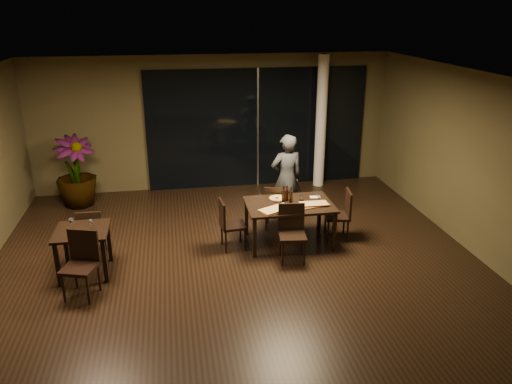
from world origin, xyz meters
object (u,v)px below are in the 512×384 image
at_px(chair_main_left, 228,222).
at_px(chair_side_far, 91,231).
at_px(chair_main_far, 276,205).
at_px(diner, 286,178).
at_px(bottle_b, 291,195).
at_px(chair_main_right, 342,212).
at_px(potted_plant, 76,172).
at_px(chair_main_near, 292,229).
at_px(bottle_c, 287,193).
at_px(bottle_a, 284,194).
at_px(main_table, 289,208).
at_px(side_table, 83,237).
at_px(chair_side_near, 82,260).

xyz_separation_m(chair_main_left, chair_side_far, (-2.28, 0.07, -0.02)).
height_order(chair_main_far, chair_side_far, chair_main_far).
distance_m(chair_side_far, diner, 3.69).
bearing_deg(bottle_b, chair_main_right, -2.03).
bearing_deg(potted_plant, chair_main_far, -26.49).
xyz_separation_m(chair_main_right, chair_side_far, (-4.33, 0.02, -0.03)).
distance_m(chair_main_near, bottle_c, 0.81).
distance_m(bottle_a, bottle_c, 0.10).
bearing_deg(chair_main_far, main_table, 117.06).
relative_size(side_table, diner, 0.46).
bearing_deg(chair_main_near, main_table, 87.74).
bearing_deg(chair_main_right, chair_side_near, -66.71).
distance_m(side_table, bottle_c, 3.46).
bearing_deg(chair_main_left, main_table, -93.87).
xyz_separation_m(chair_side_near, bottle_a, (3.25, 1.18, 0.36)).
relative_size(potted_plant, bottle_a, 4.85).
distance_m(chair_main_far, chair_side_far, 3.29).
height_order(chair_main_left, chair_main_right, chair_main_right).
relative_size(bottle_a, bottle_c, 1.09).
xyz_separation_m(chair_main_far, chair_side_near, (-3.22, -1.70, 0.05)).
distance_m(side_table, diner, 3.90).
bearing_deg(chair_side_near, chair_main_near, 27.07).
xyz_separation_m(chair_main_right, bottle_c, (-0.98, 0.13, 0.38)).
height_order(chair_main_left, chair_side_near, chair_side_near).
bearing_deg(bottle_a, chair_main_far, 92.79).
bearing_deg(diner, bottle_a, 66.33).
distance_m(chair_main_far, chair_main_left, 1.15).
bearing_deg(chair_main_left, bottle_a, -89.23).
bearing_deg(chair_side_near, chair_main_right, 32.31).
height_order(chair_main_left, bottle_a, bottle_a).
relative_size(chair_main_left, bottle_a, 2.91).
height_order(chair_main_near, bottle_c, bottle_c).
distance_m(main_table, chair_side_far, 3.36).
xyz_separation_m(chair_main_far, chair_side_far, (-3.24, -0.56, -0.01)).
relative_size(chair_side_near, potted_plant, 0.66).
height_order(chair_main_far, chair_main_right, chair_main_right).
relative_size(main_table, side_table, 1.88).
relative_size(chair_main_left, potted_plant, 0.60).
xyz_separation_m(potted_plant, bottle_c, (3.94, -2.36, 0.15)).
relative_size(side_table, bottle_b, 2.77).
xyz_separation_m(chair_main_near, potted_plant, (-3.86, 3.08, 0.22)).
bearing_deg(chair_side_near, chair_side_far, 108.69).
distance_m(chair_main_left, chair_main_right, 2.05).
relative_size(main_table, bottle_b, 5.20).
relative_size(chair_main_right, bottle_b, 3.17).
relative_size(chair_main_far, bottle_b, 3.04).
distance_m(main_table, chair_main_far, 0.63).
bearing_deg(bottle_c, bottle_a, -137.83).
height_order(chair_main_far, chair_main_near, chair_main_near).
bearing_deg(bottle_b, chair_side_near, -161.15).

